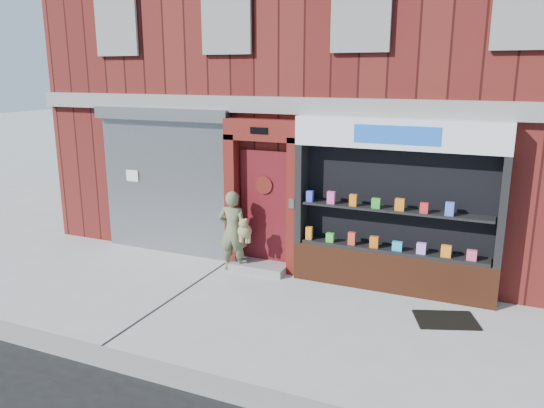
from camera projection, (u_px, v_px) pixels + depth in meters
The scene contains 8 objects.
ground at pixel (257, 313), 8.46m from camera, with size 80.00×80.00×0.00m, color #9E9E99.
curb at pixel (183, 379), 6.53m from camera, with size 60.00×0.30×0.12m, color gray.
building at pixel (361, 61), 12.82m from camera, with size 12.00×8.16×8.00m.
shutter_bay at pixel (165, 173), 10.92m from camera, with size 3.10×0.30×3.04m.
red_door_bay at pixel (263, 196), 10.05m from camera, with size 1.52×0.58×2.90m.
pharmacy_bay at pixel (394, 214), 9.06m from camera, with size 3.50×0.41×3.00m.
woman at pixel (234, 231), 10.11m from camera, with size 0.75×0.46×1.57m.
doormat at pixel (446, 320), 8.19m from camera, with size 0.91×0.64×0.02m, color black.
Camera 1 is at (3.34, -7.04, 3.73)m, focal length 35.00 mm.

